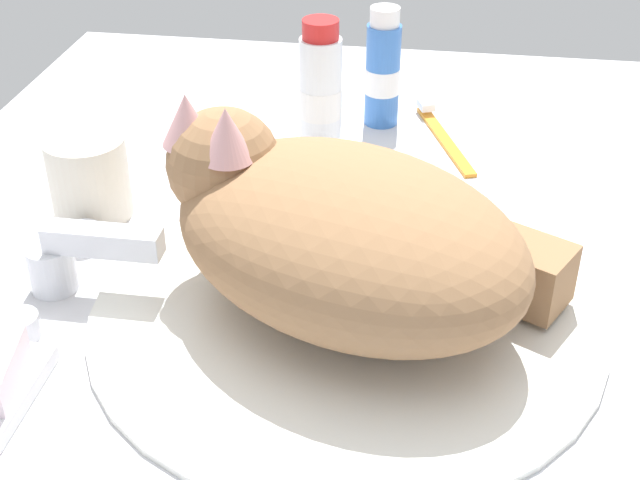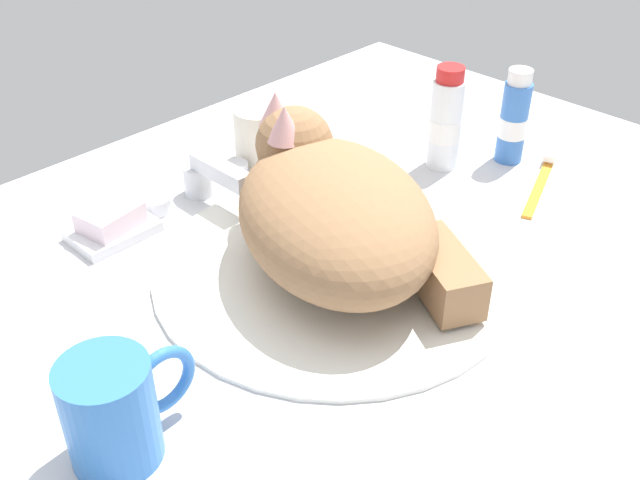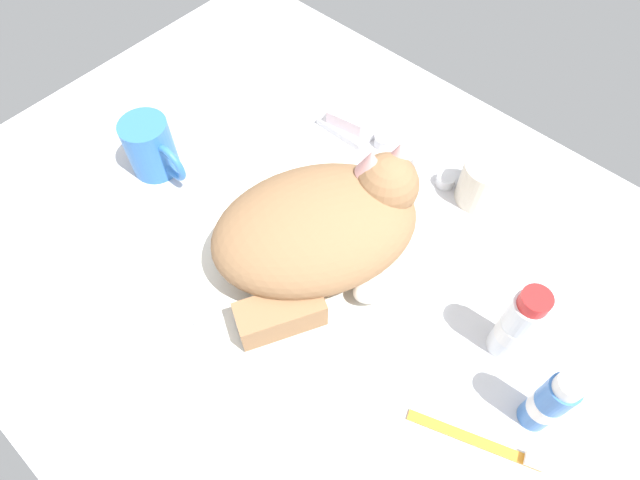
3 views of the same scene
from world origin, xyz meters
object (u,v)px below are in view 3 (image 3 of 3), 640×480
at_px(soap_bar, 351,116).
at_px(toothbrush, 483,443).
at_px(toothpaste_bottle, 517,325).
at_px(cat, 323,227).
at_px(rinse_cup, 483,182).
at_px(mouthwash_bottle, 549,402).
at_px(faucet, 410,158).
at_px(coffee_mug, 151,148).

height_order(soap_bar, toothbrush, soap_bar).
bearing_deg(toothpaste_bottle, cat, -168.58).
distance_m(rinse_cup, mouthwash_bottle, 0.32).
bearing_deg(soap_bar, mouthwash_bottle, -25.05).
bearing_deg(rinse_cup, toothbrush, -56.25).
relative_size(toothpaste_bottle, toothbrush, 0.88).
bearing_deg(mouthwash_bottle, rinse_cup, 134.27).
height_order(faucet, rinse_cup, rinse_cup).
relative_size(rinse_cup, toothbrush, 0.48).
relative_size(rinse_cup, toothpaste_bottle, 0.54).
xyz_separation_m(coffee_mug, mouthwash_bottle, (0.62, 0.05, 0.01)).
bearing_deg(cat, rinse_cup, 65.45).
bearing_deg(toothbrush, soap_bar, 147.09).
distance_m(coffee_mug, rinse_cup, 0.48).
bearing_deg(coffee_mug, soap_bar, 58.45).
distance_m(soap_bar, mouthwash_bottle, 0.50).
bearing_deg(toothbrush, toothpaste_bottle, 111.08).
bearing_deg(rinse_cup, toothpaste_bottle, -49.41).
bearing_deg(toothpaste_bottle, coffee_mug, -169.30).
xyz_separation_m(rinse_cup, toothpaste_bottle, (0.15, -0.18, 0.03)).
xyz_separation_m(toothpaste_bottle, mouthwash_bottle, (0.07, -0.05, -0.00)).
bearing_deg(mouthwash_bottle, cat, 179.79).
height_order(coffee_mug, toothbrush, coffee_mug).
xyz_separation_m(coffee_mug, soap_bar, (0.16, 0.26, -0.02)).
bearing_deg(soap_bar, toothbrush, -32.91).
height_order(rinse_cup, soap_bar, rinse_cup).
bearing_deg(cat, mouthwash_bottle, -0.21).
height_order(cat, soap_bar, cat).
xyz_separation_m(rinse_cup, mouthwash_bottle, (0.22, -0.23, 0.02)).
height_order(cat, toothbrush, cat).
relative_size(soap_bar, toothpaste_bottle, 0.48).
height_order(coffee_mug, rinse_cup, coffee_mug).
height_order(cat, coffee_mug, cat).
bearing_deg(toothpaste_bottle, faucet, 149.96).
bearing_deg(toothbrush, mouthwash_bottle, 67.44).
bearing_deg(toothpaste_bottle, rinse_cup, 130.59).
xyz_separation_m(toothpaste_bottle, toothbrush, (0.05, -0.12, -0.06)).
height_order(coffee_mug, toothpaste_bottle, toothpaste_bottle).
xyz_separation_m(faucet, coffee_mug, (-0.28, -0.25, 0.02)).
distance_m(coffee_mug, soap_bar, 0.31).
bearing_deg(cat, coffee_mug, -169.94).
relative_size(cat, soap_bar, 5.18).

